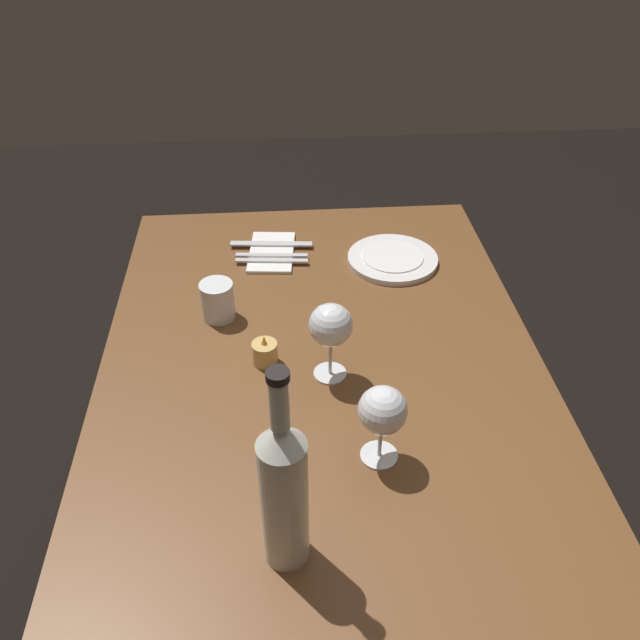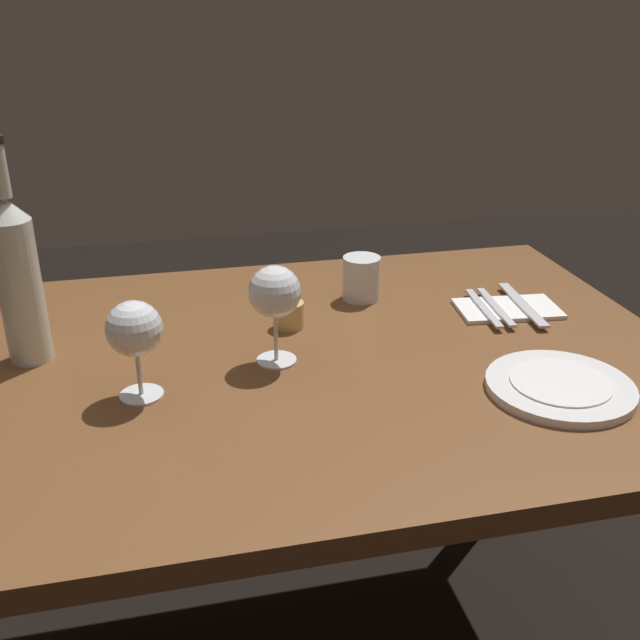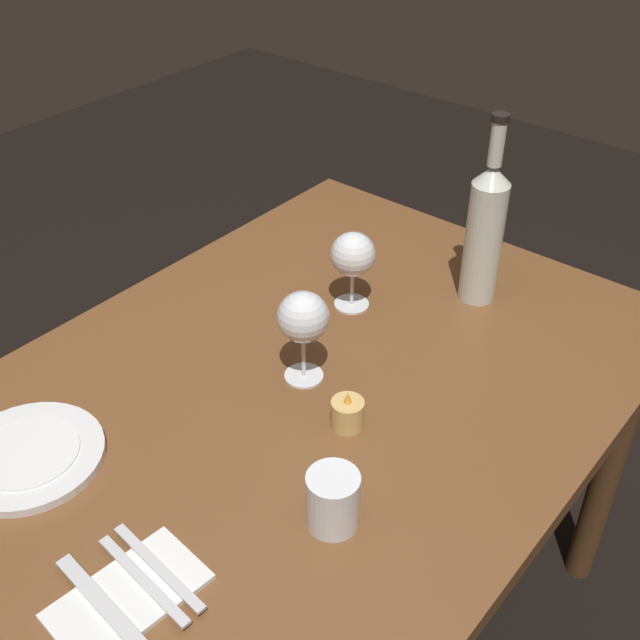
# 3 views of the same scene
# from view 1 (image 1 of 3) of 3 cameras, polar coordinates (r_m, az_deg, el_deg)

# --- Properties ---
(ground_plane) EXTENTS (6.00, 6.00, 0.00)m
(ground_plane) POSITION_cam_1_polar(r_m,az_deg,el_deg) (1.92, 0.14, -20.49)
(ground_plane) COLOR black
(dining_table) EXTENTS (1.30, 0.90, 0.74)m
(dining_table) POSITION_cam_1_polar(r_m,az_deg,el_deg) (1.41, 0.18, -6.32)
(dining_table) COLOR brown
(dining_table) RESTS_ON ground
(wine_glass_left) EXTENTS (0.08, 0.08, 0.17)m
(wine_glass_left) POSITION_cam_1_polar(r_m,az_deg,el_deg) (1.24, 0.92, -0.58)
(wine_glass_left) COLOR white
(wine_glass_left) RESTS_ON dining_table
(wine_glass_right) EXTENTS (0.08, 0.08, 0.15)m
(wine_glass_right) POSITION_cam_1_polar(r_m,az_deg,el_deg) (1.10, 5.42, -7.88)
(wine_glass_right) COLOR white
(wine_glass_right) RESTS_ON dining_table
(wine_bottle) EXTENTS (0.07, 0.07, 0.36)m
(wine_bottle) POSITION_cam_1_polar(r_m,az_deg,el_deg) (0.94, -3.15, -14.50)
(wine_bottle) COLOR silver
(wine_bottle) RESTS_ON dining_table
(water_tumbler) EXTENTS (0.07, 0.07, 0.09)m
(water_tumbler) POSITION_cam_1_polar(r_m,az_deg,el_deg) (1.46, -8.82, 1.52)
(water_tumbler) COLOR white
(water_tumbler) RESTS_ON dining_table
(votive_candle) EXTENTS (0.05, 0.05, 0.07)m
(votive_candle) POSITION_cam_1_polar(r_m,az_deg,el_deg) (1.34, -4.78, -2.89)
(votive_candle) COLOR #DBB266
(votive_candle) RESTS_ON dining_table
(dinner_plate) EXTENTS (0.22, 0.22, 0.02)m
(dinner_plate) POSITION_cam_1_polar(r_m,az_deg,el_deg) (1.66, 6.28, 5.27)
(dinner_plate) COLOR white
(dinner_plate) RESTS_ON dining_table
(folded_napkin) EXTENTS (0.20, 0.13, 0.01)m
(folded_napkin) POSITION_cam_1_polar(r_m,az_deg,el_deg) (1.69, -4.20, 5.86)
(folded_napkin) COLOR white
(folded_napkin) RESTS_ON dining_table
(fork_inner) EXTENTS (0.03, 0.18, 0.00)m
(fork_inner) POSITION_cam_1_polar(r_m,az_deg,el_deg) (1.66, -4.20, 5.60)
(fork_inner) COLOR silver
(fork_inner) RESTS_ON folded_napkin
(fork_outer) EXTENTS (0.03, 0.18, 0.00)m
(fork_outer) POSITION_cam_1_polar(r_m,az_deg,el_deg) (1.64, -4.18, 5.14)
(fork_outer) COLOR silver
(fork_outer) RESTS_ON folded_napkin
(table_knife) EXTENTS (0.04, 0.21, 0.00)m
(table_knife) POSITION_cam_1_polar(r_m,az_deg,el_deg) (1.71, -4.23, 6.57)
(table_knife) COLOR silver
(table_knife) RESTS_ON folded_napkin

